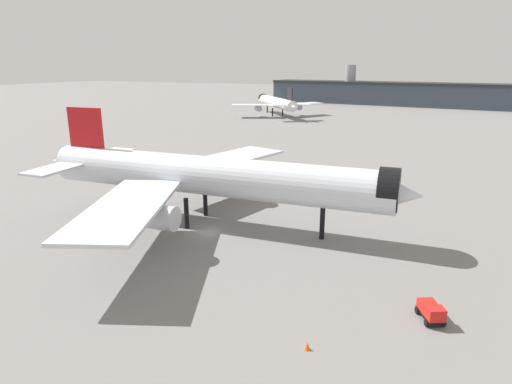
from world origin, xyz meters
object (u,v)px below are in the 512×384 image
baggage_tug_wing (431,311)px  traffic_cone_wingtip (297,173)px  traffic_cone_near_nose (307,346)px  airliner_near_gate (209,177)px  airliner_far_taxiway (276,103)px

baggage_tug_wing → traffic_cone_wingtip: baggage_tug_wing is taller
baggage_tug_wing → traffic_cone_near_nose: (-9.61, -9.16, -0.63)m
airliner_near_gate → traffic_cone_near_nose: bearing=-49.1°
airliner_far_taxiway → traffic_cone_wingtip: airliner_far_taxiway is taller
traffic_cone_near_nose → traffic_cone_wingtip: size_ratio=1.12×
traffic_cone_near_nose → airliner_far_taxiway: bearing=111.9°
airliner_near_gate → airliner_far_taxiway: bearing=103.9°
airliner_far_taxiway → baggage_tug_wing: size_ratio=11.89×
airliner_near_gate → airliner_far_taxiway: airliner_near_gate is taller
airliner_far_taxiway → traffic_cone_near_nose: (66.33, -164.63, -5.79)m
traffic_cone_wingtip → airliner_far_taxiway: bearing=113.5°
airliner_far_taxiway → traffic_cone_near_nose: 177.59m
baggage_tug_wing → traffic_cone_near_nose: baggage_tug_wing is taller
traffic_cone_wingtip → baggage_tug_wing: bearing=-59.0°
airliner_far_taxiway → baggage_tug_wing: (75.94, -155.48, -5.16)m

